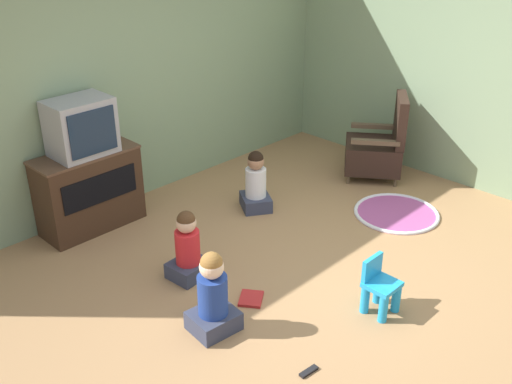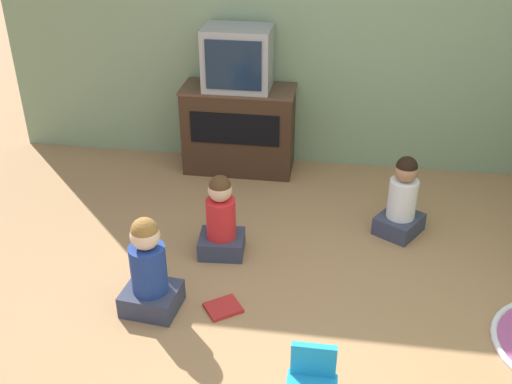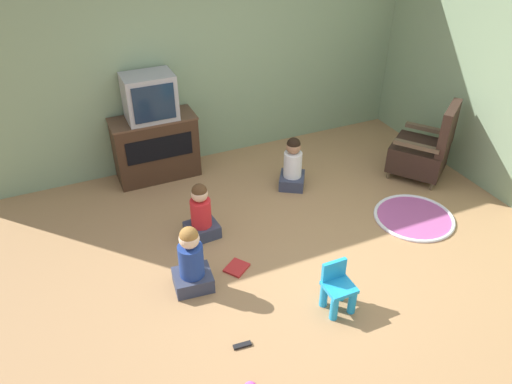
% 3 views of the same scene
% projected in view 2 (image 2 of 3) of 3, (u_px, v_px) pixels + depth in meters
% --- Properties ---
extents(ground_plane, '(30.00, 30.00, 0.00)m').
position_uv_depth(ground_plane, '(311.00, 339.00, 3.60)').
color(ground_plane, '#9E754C').
extents(wall_back, '(5.75, 0.12, 2.89)m').
position_uv_depth(wall_back, '(324.00, 5.00, 5.01)').
color(wall_back, gray).
rests_on(wall_back, ground_plane).
extents(tv_cabinet, '(0.99, 0.44, 0.78)m').
position_uv_depth(tv_cabinet, '(239.00, 128.00, 5.36)').
color(tv_cabinet, '#382316').
rests_on(tv_cabinet, ground_plane).
extents(television, '(0.57, 0.42, 0.53)m').
position_uv_depth(television, '(238.00, 58.00, 5.04)').
color(television, '#939399').
rests_on(television, tv_cabinet).
extents(child_watching_left, '(0.34, 0.30, 0.63)m').
position_uv_depth(child_watching_left, '(221.00, 221.00, 4.25)').
color(child_watching_left, '#33384C').
rests_on(child_watching_left, ground_plane).
extents(child_watching_center, '(0.37, 0.33, 0.67)m').
position_uv_depth(child_watching_center, '(149.00, 271.00, 3.70)').
color(child_watching_center, '#33384C').
rests_on(child_watching_center, ground_plane).
extents(child_watching_right, '(0.42, 0.43, 0.64)m').
position_uv_depth(child_watching_right, '(402.00, 201.00, 4.48)').
color(child_watching_right, '#33384C').
rests_on(child_watching_right, ground_plane).
extents(book, '(0.28, 0.27, 0.02)m').
position_uv_depth(book, '(223.00, 308.00, 3.83)').
color(book, '#B22323').
rests_on(book, ground_plane).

